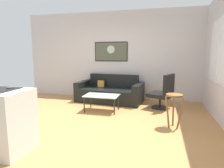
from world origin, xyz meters
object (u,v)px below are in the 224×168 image
(coffee_table, at_px, (102,97))
(armchair, at_px, (163,93))
(couch, at_px, (110,93))
(bar_stool, at_px, (174,102))
(wall_painting, at_px, (111,52))

(coffee_table, height_order, armchair, armchair)
(couch, height_order, bar_stool, couch)
(couch, height_order, armchair, armchair)
(coffee_table, relative_size, bar_stool, 1.27)
(coffee_table, bearing_deg, armchair, 21.59)
(bar_stool, height_order, wall_painting, wall_painting)
(armchair, bearing_deg, bar_stool, -81.28)
(coffee_table, bearing_deg, wall_painting, 96.27)
(armchair, height_order, bar_stool, armchair)
(bar_stool, relative_size, wall_painting, 0.62)
(coffee_table, relative_size, wall_painting, 0.78)
(wall_painting, bearing_deg, coffee_table, -83.73)
(bar_stool, xyz_separation_m, wall_painting, (-1.89, 2.28, 1.00))
(couch, distance_m, bar_stool, 2.52)
(armchair, distance_m, wall_painting, 2.23)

